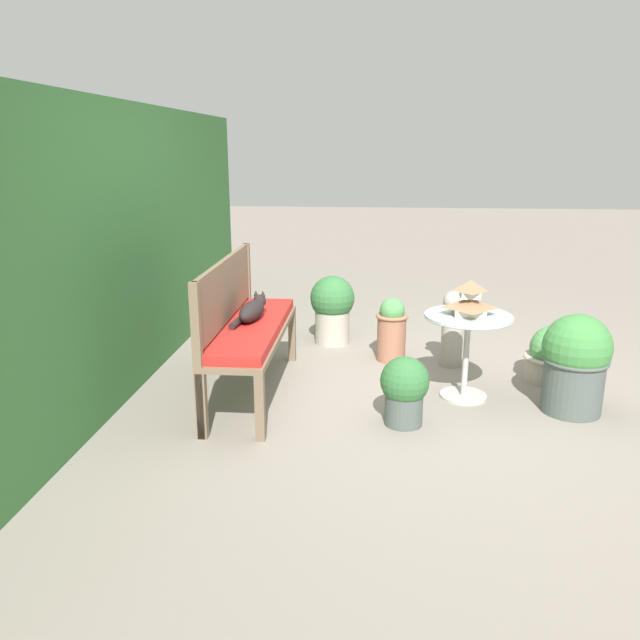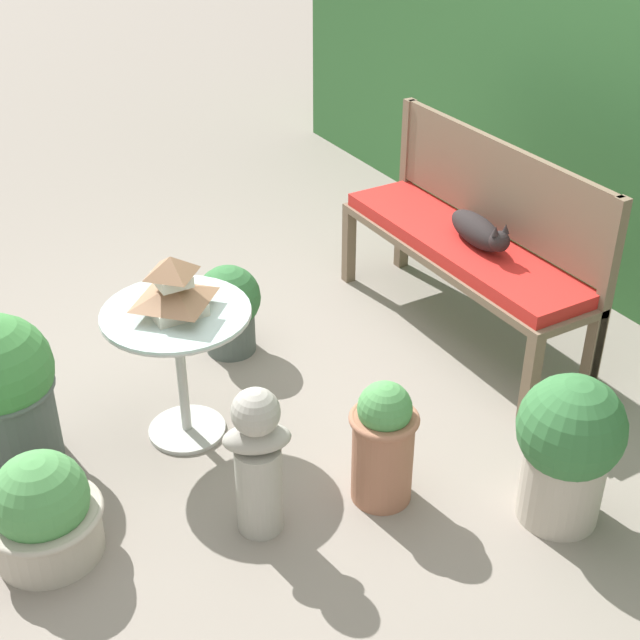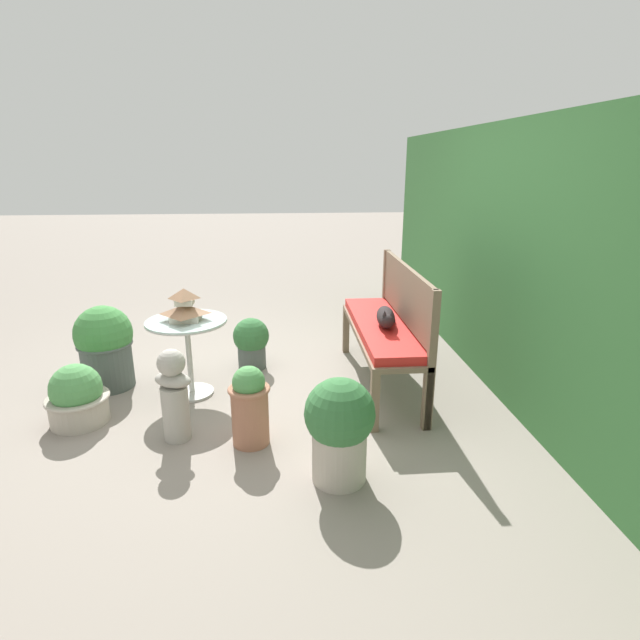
% 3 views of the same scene
% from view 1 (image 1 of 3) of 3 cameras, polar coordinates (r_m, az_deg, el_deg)
% --- Properties ---
extents(ground, '(30.00, 30.00, 0.00)m').
position_cam_1_polar(ground, '(4.84, 6.43, -6.59)').
color(ground, gray).
extents(foliage_hedge_back, '(6.40, 1.09, 2.14)m').
position_cam_1_polar(foliage_hedge_back, '(5.11, -22.47, 6.00)').
color(foliage_hedge_back, '#336633').
rests_on(foliage_hedge_back, ground).
extents(garden_bench, '(1.61, 0.44, 0.56)m').
position_cam_1_polar(garden_bench, '(4.67, -6.14, -1.21)').
color(garden_bench, brown).
rests_on(garden_bench, ground).
extents(bench_backrest, '(1.61, 0.06, 1.03)m').
position_cam_1_polar(bench_backrest, '(4.64, -8.63, 2.01)').
color(bench_backrest, brown).
rests_on(bench_backrest, ground).
extents(cat, '(0.52, 0.22, 0.19)m').
position_cam_1_polar(cat, '(4.71, -6.24, 0.89)').
color(cat, black).
rests_on(cat, garden_bench).
extents(patio_table, '(0.64, 0.64, 0.64)m').
position_cam_1_polar(patio_table, '(4.68, 13.33, -1.17)').
color(patio_table, '#B7B7B2').
rests_on(patio_table, ground).
extents(pagoda_birdhouse, '(0.30, 0.30, 0.26)m').
position_cam_1_polar(pagoda_birdhouse, '(4.62, 13.52, 1.77)').
color(pagoda_birdhouse, beige).
rests_on(pagoda_birdhouse, patio_table).
extents(garden_bust, '(0.23, 0.30, 0.66)m').
position_cam_1_polar(garden_bust, '(5.40, 12.03, -0.67)').
color(garden_bust, '#A39E93').
rests_on(garden_bust, ground).
extents(potted_plant_path_edge, '(0.47, 0.47, 0.71)m').
position_cam_1_polar(potted_plant_path_edge, '(4.70, 22.31, -3.61)').
color(potted_plant_path_edge, '#4C5651').
rests_on(potted_plant_path_edge, ground).
extents(potted_plant_table_far, '(0.45, 0.45, 0.45)m').
position_cam_1_polar(potted_plant_table_far, '(5.32, 20.48, -3.16)').
color(potted_plant_table_far, '#ADA393').
rests_on(potted_plant_table_far, ground).
extents(potted_plant_table_near, '(0.42, 0.42, 0.65)m').
position_cam_1_polar(potted_plant_table_near, '(5.89, 1.13, 1.19)').
color(potted_plant_table_near, '#ADA393').
rests_on(potted_plant_table_near, ground).
extents(potted_plant_bench_right, '(0.28, 0.28, 0.56)m').
position_cam_1_polar(potted_plant_bench_right, '(5.46, 6.57, -0.82)').
color(potted_plant_bench_right, '#9E664C').
rests_on(potted_plant_bench_right, ground).
extents(potted_plant_hedge_corner, '(0.33, 0.33, 0.48)m').
position_cam_1_polar(potted_plant_hedge_corner, '(4.23, 7.73, -6.28)').
color(potted_plant_hedge_corner, '#4C5651').
rests_on(potted_plant_hedge_corner, ground).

